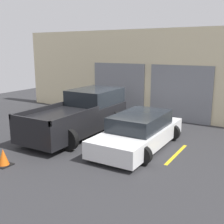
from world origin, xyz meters
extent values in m
plane|color=#2D2D30|center=(0.00, 0.00, 0.00)|extent=(28.00, 28.00, 0.00)
cube|color=beige|center=(0.00, 3.30, 2.33)|extent=(17.09, 0.60, 4.66)
cube|color=slate|center=(-1.98, 2.96, 1.43)|extent=(3.17, 0.08, 2.86)
cube|color=slate|center=(1.58, 2.96, 1.43)|extent=(3.17, 0.08, 2.86)
cube|color=black|center=(-1.48, -1.59, 0.69)|extent=(2.00, 5.31, 0.92)
cube|color=#1E2328|center=(-1.48, -0.13, 1.49)|extent=(1.84, 2.39, 0.68)
cube|color=black|center=(-2.44, -2.78, 1.25)|extent=(0.08, 2.92, 0.18)
cube|color=black|center=(-0.52, -2.78, 1.25)|extent=(0.08, 2.92, 0.18)
cube|color=black|center=(-1.48, -4.20, 1.25)|extent=(2.00, 0.08, 0.18)
cylinder|color=black|center=(-2.37, 0.06, 0.42)|extent=(0.85, 0.22, 0.85)
cylinder|color=black|center=(-0.59, 0.06, 0.42)|extent=(0.85, 0.22, 0.85)
cylinder|color=black|center=(-2.37, -3.23, 0.42)|extent=(0.85, 0.22, 0.85)
cylinder|color=black|center=(-0.59, -3.23, 0.42)|extent=(0.85, 0.22, 0.85)
cube|color=white|center=(1.48, -1.59, 0.44)|extent=(1.84, 4.66, 0.60)
cube|color=#1E2328|center=(1.48, -1.47, 1.01)|extent=(1.62, 2.56, 0.54)
cylinder|color=black|center=(0.67, -0.14, 0.32)|extent=(0.64, 0.22, 0.64)
cylinder|color=black|center=(2.29, -0.14, 0.32)|extent=(0.64, 0.22, 0.64)
cylinder|color=black|center=(0.67, -3.03, 0.32)|extent=(0.64, 0.22, 0.64)
cylinder|color=black|center=(2.29, -3.03, 0.32)|extent=(0.64, 0.22, 0.64)
cube|color=gold|center=(-2.95, -1.59, 0.00)|extent=(0.12, 2.20, 0.01)
cube|color=gold|center=(0.00, -1.59, 0.00)|extent=(0.12, 2.20, 0.01)
cube|color=gold|center=(2.95, -1.59, 0.00)|extent=(0.12, 2.20, 0.01)
cube|color=black|center=(-1.50, -5.35, 0.01)|extent=(0.47, 0.47, 0.03)
cone|color=orange|center=(-1.50, -5.35, 0.28)|extent=(0.36, 0.36, 0.55)
camera|label=1|loc=(5.78, -10.79, 3.67)|focal=45.00mm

